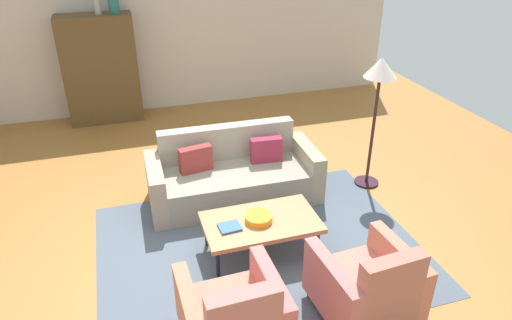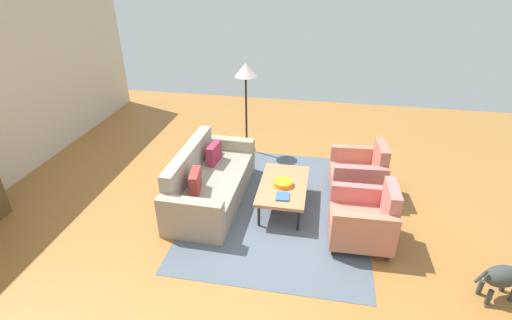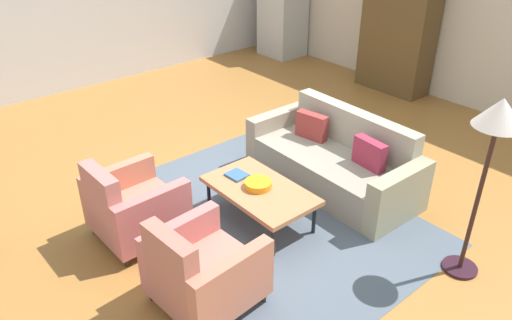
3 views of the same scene
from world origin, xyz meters
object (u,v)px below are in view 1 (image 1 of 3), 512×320
coffee_table (261,223)px  vase_round (113,2)px  couch (232,175)px  book_stack (230,227)px  floor_lamp (379,80)px  armchair_right (368,289)px  cabinet (101,70)px  vase_tall (97,6)px  fruit_bowl (259,218)px

coffee_table → vase_round: bearing=104.6°
couch → coffee_table: 1.19m
book_stack → floor_lamp: (2.14, 0.96, 1.03)m
floor_lamp → coffee_table: bearing=-152.5°
couch → armchair_right: (0.60, -2.35, 0.06)m
floor_lamp → cabinet: bearing=134.4°
coffee_table → vase_tall: bearing=107.7°
vase_round → vase_tall: bearing=-180.0°
couch → coffee_table: couch is taller
floor_lamp → armchair_right: bearing=-119.6°
book_stack → vase_round: vase_round is taller
vase_round → coffee_table: bearing=-75.4°
couch → armchair_right: 2.43m
cabinet → floor_lamp: 4.69m
armchair_right → vase_round: bearing=103.6°
couch → cabinet: cabinet is taller
cabinet → vase_round: 1.13m
book_stack → vase_tall: size_ratio=0.90×
vase_tall → vase_round: size_ratio=0.72×
cabinet → vase_round: size_ratio=5.07×
armchair_right → floor_lamp: size_ratio=0.51×
cabinet → vase_round: vase_round is taller
armchair_right → book_stack: armchair_right is taller
fruit_bowl → coffee_table: bearing=0.0°
fruit_bowl → vase_round: vase_round is taller
couch → vase_round: bearing=-69.0°
cabinet → vase_tall: size_ratio=7.03×
couch → book_stack: couch is taller
armchair_right → floor_lamp: floor_lamp is taller
fruit_bowl → couch: bearing=88.7°
book_stack → floor_lamp: bearing=24.3°
fruit_bowl → book_stack: fruit_bowl is taller
coffee_table → floor_lamp: 2.29m
coffee_table → vase_tall: (-1.36, 4.26, 1.56)m
fruit_bowl → vase_round: (-1.09, 4.26, 1.54)m
couch → floor_lamp: (1.80, -0.25, 1.16)m
book_stack → vase_round: bearing=100.2°
armchair_right → vase_round: size_ratio=2.48×
vase_tall → floor_lamp: size_ratio=0.15×
fruit_bowl → book_stack: size_ratio=1.23×
floor_lamp → vase_tall: bearing=133.5°
book_stack → floor_lamp: floor_lamp is taller
coffee_table → couch: bearing=89.9°
vase_round → couch: bearing=-70.1°
couch → book_stack: 1.27m
cabinet → vase_tall: 1.03m
vase_tall → vase_round: bearing=0.0°
book_stack → vase_round: 4.63m
couch → cabinet: 3.46m
fruit_bowl → vase_tall: vase_tall is taller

